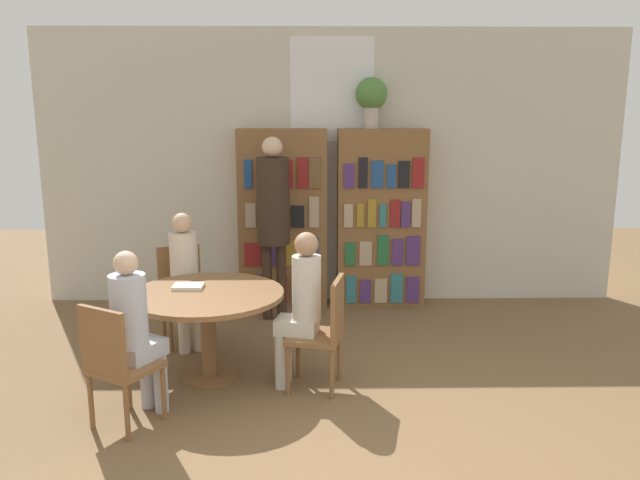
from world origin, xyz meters
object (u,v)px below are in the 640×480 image
at_px(bookshelf_right, 381,219).
at_px(librarian_standing, 273,208).
at_px(flower_vase, 371,97).
at_px(bookshelf_left, 283,219).
at_px(reading_table, 207,306).
at_px(chair_near_camera, 116,361).
at_px(seated_reader_right, 300,302).
at_px(chair_left_side, 182,289).
at_px(chair_far_side, 324,328).
at_px(seated_reader_back, 135,326).
at_px(seated_reader_left, 185,273).

height_order(bookshelf_right, librarian_standing, bookshelf_right).
bearing_deg(flower_vase, bookshelf_left, -179.71).
xyz_separation_m(bookshelf_right, reading_table, (-1.60, -1.96, -0.36)).
xyz_separation_m(chair_near_camera, librarian_standing, (0.93, 2.28, 0.67)).
distance_m(reading_table, seated_reader_right, 0.77).
distance_m(reading_table, chair_left_side, 0.96).
bearing_deg(bookshelf_right, chair_far_side, -107.31).
relative_size(reading_table, seated_reader_back, 1.00).
height_order(flower_vase, librarian_standing, flower_vase).
relative_size(bookshelf_right, chair_left_side, 2.18).
height_order(flower_vase, seated_reader_back, flower_vase).
relative_size(bookshelf_left, chair_left_side, 2.18).
bearing_deg(seated_reader_right, chair_far_side, -90.00).
height_order(seated_reader_back, librarian_standing, librarian_standing).
xyz_separation_m(flower_vase, librarian_standing, (-1.02, -0.51, -1.10)).
bearing_deg(seated_reader_back, chair_left_side, 120.13).
bearing_deg(chair_far_side, bookshelf_left, 23.04).
bearing_deg(seated_reader_left, flower_vase, -168.12).
height_order(bookshelf_left, seated_reader_left, bookshelf_left).
xyz_separation_m(flower_vase, chair_near_camera, (-1.96, -2.78, -1.78)).
xyz_separation_m(reading_table, chair_near_camera, (-0.48, -0.82, -0.11)).
bearing_deg(bookshelf_left, seated_reader_left, -123.49).
bearing_deg(seated_reader_back, flower_vase, 85.19).
bearing_deg(flower_vase, seated_reader_left, -144.66).
distance_m(chair_left_side, seated_reader_back, 1.54).
bearing_deg(librarian_standing, seated_reader_back, -111.66).
height_order(bookshelf_right, seated_reader_left, bookshelf_right).
relative_size(bookshelf_right, flower_vase, 3.65).
bearing_deg(reading_table, flower_vase, 53.15).
bearing_deg(chair_left_side, flower_vase, -172.87).
bearing_deg(reading_table, seated_reader_back, -120.54).
bearing_deg(librarian_standing, bookshelf_right, 23.57).
xyz_separation_m(chair_near_camera, seated_reader_left, (0.18, 1.52, 0.20)).
bearing_deg(seated_reader_back, librarian_standing, 98.88).
bearing_deg(reading_table, librarian_standing, 72.78).
xyz_separation_m(bookshelf_right, chair_near_camera, (-2.08, -2.78, -0.47)).
bearing_deg(seated_reader_back, reading_table, 90.00).
bearing_deg(chair_far_side, reading_table, 90.00).
xyz_separation_m(flower_vase, seated_reader_right, (-0.73, -2.13, -1.58)).
relative_size(seated_reader_left, seated_reader_back, 1.01).
bearing_deg(chair_near_camera, chair_far_side, 54.00).
distance_m(seated_reader_back, librarian_standing, 2.33).
relative_size(flower_vase, seated_reader_back, 0.43).
bearing_deg(seated_reader_back, seated_reader_right, 54.09).
bearing_deg(seated_reader_back, chair_far_side, 49.54).
bearing_deg(reading_table, bookshelf_right, 50.74).
relative_size(chair_left_side, chair_far_side, 1.00).
bearing_deg(chair_left_side, bookshelf_right, -174.64).
bearing_deg(reading_table, bookshelf_left, 74.99).
distance_m(bookshelf_left, seated_reader_right, 2.16).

